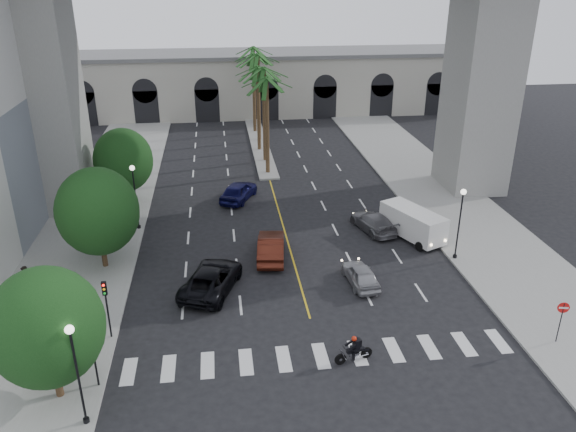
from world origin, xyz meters
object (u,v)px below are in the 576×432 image
Objects in this scene: pedestrian_b at (27,280)px; lamp_post_left_near at (76,367)px; car_d at (373,222)px; do_not_enter_sign at (562,314)px; lamp_post_right at (460,218)px; lamp_post_left_far at (135,192)px; car_b at (271,247)px; car_a at (361,275)px; pedestrian_a at (25,337)px; traffic_signal_far at (106,300)px; motorcycle_rider at (355,350)px; car_c at (212,279)px; car_e at (239,191)px; traffic_signal_near at (92,345)px; cargo_van at (413,223)px.

lamp_post_left_near is at bearing -50.28° from pedestrian_b.
car_d is 16.79m from do_not_enter_sign.
lamp_post_right is (22.80, 13.00, 0.00)m from lamp_post_left_near.
car_b is (9.90, -6.02, -2.36)m from lamp_post_left_far.
car_b reaches higher than car_a.
do_not_enter_sign is at bearing 96.84° from car_d.
do_not_enter_sign is (6.06, -15.61, 1.20)m from car_d.
pedestrian_b reaches higher than car_b.
lamp_post_left_far reaches higher than pedestrian_a.
car_a is (15.22, 4.06, -1.82)m from traffic_signal_far.
car_b is 15.99m from pedestrian_b.
pedestrian_a is (-4.28, -0.69, -1.50)m from traffic_signal_far.
pedestrian_a is (-26.98, -7.19, -2.21)m from lamp_post_right.
lamp_post_left_far is at bearing 112.32° from motorcycle_rider.
car_e reaches higher than car_c.
pedestrian_b is (-15.70, -2.99, 0.20)m from car_b.
car_a is at bearing -11.25° from pedestrian_a.
car_a is 0.77× the size of car_b.
lamp_post_left_near reaches higher than pedestrian_a.
traffic_signal_far is at bearing 90.00° from traffic_signal_near.
car_c is 15.43m from car_e.
motorcycle_rider is 0.42× the size of car_e.
motorcycle_rider is (12.97, -3.62, -1.81)m from traffic_signal_far.
car_c is (5.69, -9.97, -2.40)m from lamp_post_left_far.
cargo_van is at bearing -11.51° from lamp_post_left_far.
do_not_enter_sign reaches higher than motorcycle_rider.
cargo_van is at bearing -163.99° from car_b.
car_a is 9.65m from car_c.
lamp_post_left_near reaches higher than car_d.
lamp_post_left_near reaches higher than car_b.
do_not_enter_sign is (30.20, -9.10, 0.86)m from pedestrian_b.
lamp_post_left_far is at bearing 90.40° from traffic_signal_far.
do_not_enter_sign is (11.33, 0.02, 1.22)m from motorcycle_rider.
lamp_post_right is 28.00m from pedestrian_a.
lamp_post_right reaches higher than car_e.
do_not_enter_sign is at bearing -2.87° from pedestrian_b.
lamp_post_right is at bearing 29.69° from lamp_post_left_near.
motorcycle_rider is 0.53× the size of car_a.
motorcycle_rider is 11.00m from car_c.
lamp_post_left_far is at bearing 90.31° from traffic_signal_near.
lamp_post_left_far reaches higher than car_d.
car_a is 0.80× the size of car_e.
motorcycle_rider is 1.23× the size of pedestrian_a.
lamp_post_left_near is 1.02× the size of car_b.
lamp_post_left_near is 1.06× the size of car_e.
car_b reaches higher than car_c.
traffic_signal_near is 4.00m from traffic_signal_far.
traffic_signal_far is at bearing -89.60° from lamp_post_left_far.
traffic_signal_far is (-22.70, -6.50, -0.71)m from lamp_post_right.
pedestrian_b is at bearing 0.71° from car_d.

